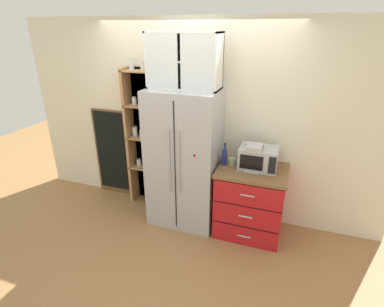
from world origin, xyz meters
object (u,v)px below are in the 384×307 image
at_px(microwave, 258,158).
at_px(bottle_cobalt, 225,155).
at_px(mug_sage, 232,161).
at_px(chalkboard_menu, 114,153).
at_px(bottle_green, 254,161).
at_px(coffee_maker, 254,157).
at_px(refrigerator, 185,159).

bearing_deg(microwave, bottle_cobalt, -174.71).
bearing_deg(mug_sage, chalkboard_menu, 171.97).
distance_m(mug_sage, bottle_cobalt, 0.12).
relative_size(bottle_green, chalkboard_menu, 0.20).
bearing_deg(microwave, coffee_maker, -137.92).
bearing_deg(mug_sage, coffee_maker, -4.35).
xyz_separation_m(microwave, bottle_cobalt, (-0.40, -0.04, -0.01)).
distance_m(coffee_maker, bottle_cobalt, 0.35).
relative_size(mug_sage, chalkboard_menu, 0.09).
height_order(refrigerator, bottle_green, refrigerator).
relative_size(refrigerator, microwave, 4.02).
relative_size(refrigerator, chalkboard_menu, 1.33).
distance_m(refrigerator, bottle_green, 0.87).
xyz_separation_m(coffee_maker, bottle_green, (-0.00, -0.02, -0.04)).
relative_size(microwave, mug_sage, 3.52).
height_order(coffee_maker, bottle_cobalt, coffee_maker).
distance_m(coffee_maker, bottle_green, 0.05).
height_order(coffee_maker, bottle_green, coffee_maker).
relative_size(refrigerator, mug_sage, 14.15).
relative_size(coffee_maker, bottle_cobalt, 1.11).
xyz_separation_m(microwave, mug_sage, (-0.30, -0.02, -0.08)).
bearing_deg(bottle_cobalt, chalkboard_menu, 171.10).
distance_m(coffee_maker, mug_sage, 0.28).
distance_m(refrigerator, coffee_maker, 0.88).
relative_size(refrigerator, coffee_maker, 5.70).
height_order(microwave, mug_sage, microwave).
xyz_separation_m(microwave, chalkboard_menu, (-2.16, 0.24, -0.34)).
xyz_separation_m(refrigerator, microwave, (0.91, 0.05, 0.13)).
distance_m(refrigerator, microwave, 0.92).
relative_size(microwave, chalkboard_menu, 0.33).
distance_m(bottle_green, bottle_cobalt, 0.35).
xyz_separation_m(refrigerator, mug_sage, (0.60, 0.03, 0.04)).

